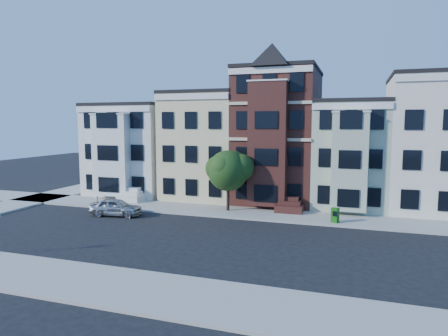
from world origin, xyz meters
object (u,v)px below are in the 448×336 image
(street_tree, at_px, (228,173))
(fire_hydrant, at_px, (97,201))
(newspaper_box, at_px, (335,215))
(parked_car, at_px, (116,207))

(street_tree, distance_m, fire_hydrant, 12.06)
(street_tree, distance_m, newspaper_box, 9.13)
(street_tree, relative_size, newspaper_box, 5.76)
(street_tree, bearing_deg, newspaper_box, -9.36)
(street_tree, relative_size, fire_hydrant, 9.39)
(newspaper_box, bearing_deg, street_tree, -167.42)
(parked_car, relative_size, newspaper_box, 3.84)
(street_tree, relative_size, parked_car, 1.50)
(street_tree, bearing_deg, fire_hydrant, -172.21)
(newspaper_box, distance_m, fire_hydrant, 20.28)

